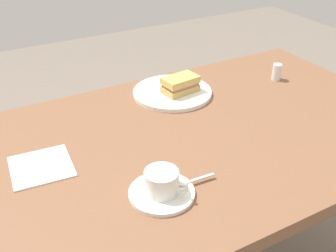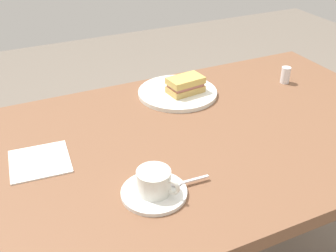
# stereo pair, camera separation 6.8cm
# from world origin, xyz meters

# --- Properties ---
(dining_table) EXTENTS (1.29, 0.82, 0.72)m
(dining_table) POSITION_xyz_m (0.00, 0.00, 0.61)
(dining_table) COLOR brown
(dining_table) RESTS_ON ground_plane
(sandwich_plate) EXTENTS (0.27, 0.27, 0.01)m
(sandwich_plate) POSITION_xyz_m (-0.02, -0.25, 0.73)
(sandwich_plate) COLOR white
(sandwich_plate) RESTS_ON dining_table
(sandwich_front) EXTENTS (0.12, 0.08, 0.05)m
(sandwich_front) POSITION_xyz_m (-0.04, -0.23, 0.76)
(sandwich_front) COLOR tan
(sandwich_front) RESTS_ON sandwich_plate
(coffee_saucer) EXTENTS (0.15, 0.15, 0.01)m
(coffee_saucer) POSITION_xyz_m (0.26, 0.19, 0.72)
(coffee_saucer) COLOR white
(coffee_saucer) RESTS_ON dining_table
(coffee_cup) EXTENTS (0.08, 0.09, 0.06)m
(coffee_cup) POSITION_xyz_m (0.25, 0.19, 0.76)
(coffee_cup) COLOR white
(coffee_cup) RESTS_ON coffee_saucer
(spoon) EXTENTS (0.10, 0.02, 0.01)m
(spoon) POSITION_xyz_m (0.18, 0.19, 0.73)
(spoon) COLOR silver
(spoon) RESTS_ON coffee_saucer
(napkin) EXTENTS (0.16, 0.16, 0.00)m
(napkin) POSITION_xyz_m (0.47, -0.05, 0.72)
(napkin) COLOR white
(napkin) RESTS_ON dining_table
(salt_shaker) EXTENTS (0.03, 0.03, 0.06)m
(salt_shaker) POSITION_xyz_m (-0.41, -0.17, 0.75)
(salt_shaker) COLOR silver
(salt_shaker) RESTS_ON dining_table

